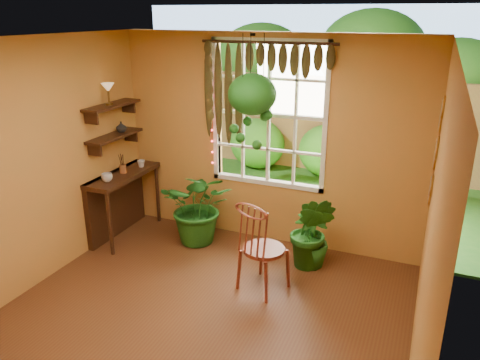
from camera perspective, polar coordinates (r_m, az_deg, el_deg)
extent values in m
plane|color=#583119|center=(4.74, -6.66, -18.32)|extent=(4.50, 4.50, 0.00)
plane|color=white|center=(3.75, -8.34, 16.29)|extent=(4.50, 4.50, 0.00)
plane|color=#BB8840|center=(5.99, 3.37, 4.61)|extent=(4.00, 0.00, 4.00)
plane|color=#BB8840|center=(5.30, -26.50, 0.46)|extent=(0.00, 4.50, 4.50)
plane|color=#BB8840|center=(3.57, 21.92, -7.76)|extent=(0.00, 4.50, 4.50)
cube|color=white|center=(5.94, 3.54, 7.94)|extent=(1.52, 0.10, 1.86)
cube|color=white|center=(5.97, 3.64, 7.99)|extent=(1.38, 0.01, 1.78)
cylinder|color=#351C0E|center=(5.72, 3.35, 16.39)|extent=(1.70, 0.04, 0.04)
cube|color=#351C0E|center=(6.41, -14.07, 0.57)|extent=(0.40, 1.20, 0.06)
cube|color=#351C0E|center=(6.65, -14.89, -2.67)|extent=(0.08, 1.18, 0.90)
cylinder|color=#351C0E|center=(6.08, -15.57, -5.12)|extent=(0.05, 0.05, 0.86)
cylinder|color=#351C0E|center=(6.90, -10.01, -1.66)|extent=(0.05, 0.05, 0.86)
cube|color=#351C0E|center=(6.31, -15.02, 5.21)|extent=(0.25, 0.90, 0.04)
cube|color=#351C0E|center=(6.23, -15.35, 8.77)|extent=(0.25, 0.90, 0.04)
cube|color=#20601B|center=(11.03, 12.02, 3.91)|extent=(14.00, 10.00, 0.04)
cube|color=olive|center=(9.10, 10.16, 6.67)|extent=(12.00, 0.10, 1.80)
plane|color=#95BEFA|center=(12.48, 14.23, 12.92)|extent=(12.00, 0.00, 12.00)
cylinder|color=maroon|center=(5.15, 2.93, -8.44)|extent=(0.59, 0.59, 0.04)
torus|color=maroon|center=(4.79, 1.52, -3.76)|extent=(0.42, 0.18, 0.44)
imported|color=#134412|center=(6.17, -4.96, -3.21)|extent=(1.09, 1.00, 1.02)
imported|color=#134412|center=(5.60, 8.75, -6.27)|extent=(0.58, 0.49, 0.95)
imported|color=#134412|center=(5.70, 8.69, -6.98)|extent=(0.45, 0.45, 0.74)
ellipsoid|color=black|center=(5.56, 1.49, 9.54)|extent=(0.34, 0.34, 0.20)
ellipsoid|color=#134412|center=(5.55, 1.49, 10.40)|extent=(0.57, 0.57, 0.49)
imported|color=silver|center=(6.12, -15.92, 0.29)|extent=(0.16, 0.16, 0.11)
imported|color=beige|center=(6.59, -11.95, 1.97)|extent=(0.13, 0.13, 0.10)
cylinder|color=brown|center=(6.39, -14.10, 1.31)|extent=(0.09, 0.09, 0.11)
imported|color=#B2AD99|center=(6.40, -14.28, 6.29)|extent=(0.18, 0.18, 0.14)
cylinder|color=brown|center=(6.16, -15.64, 8.92)|extent=(0.09, 0.09, 0.03)
cylinder|color=brown|center=(6.15, -15.71, 9.71)|extent=(0.02, 0.02, 0.16)
cone|color=slate|center=(6.13, -15.81, 10.79)|extent=(0.16, 0.16, 0.11)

